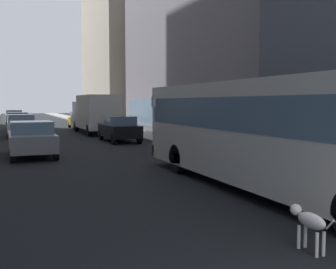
% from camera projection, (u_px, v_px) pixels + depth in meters
% --- Properties ---
extents(ground_plane, '(120.00, 120.00, 0.00)m').
position_uv_depth(ground_plane, '(51.00, 130.00, 36.33)').
color(ground_plane, black).
extents(sidewalk_right, '(2.40, 110.00, 0.15)m').
position_uv_depth(sidewalk_right, '(112.00, 127.00, 38.50)').
color(sidewalk_right, gray).
rests_on(sidewalk_right, ground).
extents(building_right_far, '(10.28, 15.82, 18.93)m').
position_uv_depth(building_right_far, '(133.00, 49.00, 51.89)').
color(building_right_far, '#B2A893').
rests_on(building_right_far, ground).
extents(transit_bus, '(2.78, 11.53, 3.05)m').
position_uv_depth(transit_bus, '(267.00, 127.00, 11.05)').
color(transit_bus, silver).
rests_on(transit_bus, ground).
extents(car_blue_hatchback, '(1.73, 4.03, 1.62)m').
position_uv_depth(car_blue_hatchback, '(18.00, 121.00, 34.91)').
color(car_blue_hatchback, '#4C6BB7').
rests_on(car_blue_hatchback, ground).
extents(car_silver_sedan, '(1.85, 4.41, 1.62)m').
position_uv_depth(car_silver_sedan, '(14.00, 117.00, 46.60)').
color(car_silver_sedan, '#B7BABF').
rests_on(car_silver_sedan, ground).
extents(car_white_van, '(1.87, 4.59, 1.62)m').
position_uv_depth(car_white_van, '(21.00, 125.00, 28.84)').
color(car_white_van, silver).
rests_on(car_white_van, ground).
extents(car_black_suv, '(1.81, 4.17, 1.62)m').
position_uv_depth(car_black_suv, '(119.00, 129.00, 25.18)').
color(car_black_suv, black).
rests_on(car_black_suv, ground).
extents(car_yellow_taxi, '(1.76, 3.99, 1.62)m').
position_uv_depth(car_yellow_taxi, '(80.00, 120.00, 37.93)').
color(car_yellow_taxi, yellow).
rests_on(car_yellow_taxi, ground).
extents(car_grey_wagon, '(1.94, 4.49, 1.62)m').
position_uv_depth(car_grey_wagon, '(32.00, 138.00, 18.27)').
color(car_grey_wagon, slate).
rests_on(car_grey_wagon, ground).
extents(box_truck, '(2.30, 7.50, 3.05)m').
position_uv_depth(box_truck, '(95.00, 113.00, 31.78)').
color(box_truck, silver).
rests_on(box_truck, ground).
extents(dalmatian_dog, '(0.22, 0.96, 0.72)m').
position_uv_depth(dalmatian_dog, '(309.00, 221.00, 6.60)').
color(dalmatian_dog, white).
rests_on(dalmatian_dog, ground).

